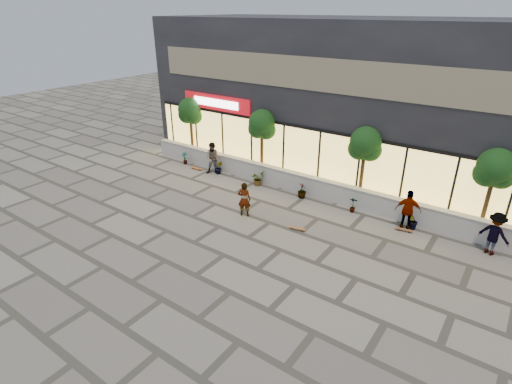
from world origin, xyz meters
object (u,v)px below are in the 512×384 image
Objects in this scene: tree_mideast at (365,146)px; skater_right_far at (495,234)px; skater_left at (213,158)px; skateboard_left at (197,168)px; tree_midwest at (262,126)px; skateboard_center at (297,228)px; skateboard_right_near at (404,230)px; skater_right_near at (408,210)px; skater_center at (244,199)px; tree_west at (190,112)px; tree_east at (495,171)px.

tree_mideast is 2.15× the size of skater_right_far.
skater_left is 2.32× the size of skateboard_left.
tree_mideast is at bearing 5.07° from skater_right_far.
tree_midwest and tree_mideast have the same top height.
skateboard_right_near is (3.89, 2.63, -0.00)m from skateboard_center.
tree_midwest is at bearing -4.19° from skater_left.
skateboard_center is (-3.88, -2.85, -0.86)m from skater_right_near.
skater_left is at bearing -15.54° from skater_right_near.
skateboard_left is (-5.94, 3.04, -0.76)m from skater_center.
skater_right_near is at bearing -178.88° from skater_center.
skater_right_near is (6.61, 3.14, 0.09)m from skater_center.
skater_left reaches higher than skater_right_near.
skater_left is 1.02× the size of skater_right_near.
skateboard_center is at bearing 161.65° from skater_center.
tree_midwest reaches higher than skateboard_left.
tree_midwest reaches higher than skater_center.
skateboard_left is 12.56m from skateboard_right_near.
skater_left is (-2.48, -1.40, -2.03)m from tree_midwest.
skater_right_far reaches higher than skater_center.
tree_midwest is at bearing 0.00° from tree_west.
skater_right_far is at bearing 173.20° from skater_center.
skateboard_left is at bearing -174.40° from tree_east.
tree_east reaches higher than skateboard_center.
skateboard_left is (-15.90, -0.10, -0.83)m from skater_right_far.
skateboard_center is (7.36, -2.85, -0.88)m from skater_left.
skater_center is 0.88× the size of skater_left.
skateboard_left is at bearing -15.08° from skater_right_near.
skater_left is (-4.63, 3.14, 0.11)m from skater_center.
skater_right_far is 2.21× the size of skateboard_left.
tree_east is (17.00, 0.00, 0.00)m from tree_west.
tree_mideast is 1.00× the size of tree_east.
tree_east reaches higher than skater_center.
tree_west is at bearing 180.00° from tree_east.
skater_right_near reaches higher than skateboard_center.
tree_east is at bearing 0.00° from tree_midwest.
skateboard_left is at bearing 150.74° from skater_left.
skater_center is at bearing -67.76° from skater_left.
skater_right_near reaches higher than skater_center.
tree_west is 14.66m from skateboard_right_near.
tree_mideast is 5.27m from skateboard_center.
skater_right_near is (14.26, -1.40, -2.05)m from tree_west.
tree_mideast is 8.83m from skater_left.
tree_midwest is 9.10m from skater_right_near.
skater_left is 2.53× the size of skateboard_right_near.
tree_mideast is 5.50m from tree_east.
skateboard_right_near is at bearing 78.14° from skater_right_near.
skater_right_near is at bearing -33.64° from skater_left.
tree_east is 10.61m from skater_center.
skater_left is 7.94m from skateboard_center.
tree_east is at bearing 0.00° from tree_west.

